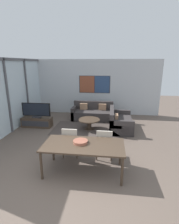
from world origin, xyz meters
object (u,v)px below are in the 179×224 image
(sofa_main, at_px, (93,113))
(dining_table, at_px, (83,147))
(television, at_px, (36,110))
(sofa_side, at_px, (119,122))
(fruit_bowl, at_px, (80,141))
(tv_console, at_px, (37,122))
(dining_chair_left, at_px, (71,140))
(dining_chair_centre, at_px, (104,142))
(coffee_table, at_px, (89,122))

(sofa_main, bearing_deg, dining_table, -86.91)
(television, relative_size, sofa_side, 0.74)
(sofa_side, height_order, fruit_bowl, sofa_side)
(dining_table, bearing_deg, tv_console, 130.22)
(tv_console, distance_m, fruit_bowl, 3.74)
(dining_chair_left, height_order, dining_chair_centre, same)
(tv_console, height_order, dining_chair_left, dining_chair_left)
(television, distance_m, dining_chair_left, 2.96)
(tv_console, relative_size, dining_chair_left, 1.41)
(dining_chair_left, bearing_deg, fruit_bowl, -57.74)
(sofa_main, relative_size, fruit_bowl, 5.41)
(tv_console, height_order, sofa_main, sofa_main)
(sofa_side, bearing_deg, dining_chair_left, 148.80)
(television, xyz_separation_m, coffee_table, (2.22, -0.00, -0.40))
(tv_console, bearing_deg, television, 90.00)
(dining_chair_centre, distance_m, fruit_bowl, 0.87)
(dining_table, bearing_deg, dining_chair_centre, 54.76)
(tv_console, bearing_deg, dining_table, -49.78)
(television, distance_m, coffee_table, 2.26)
(television, height_order, dining_chair_centre, television)
(sofa_side, relative_size, dining_chair_centre, 1.85)
(tv_console, relative_size, dining_chair_centre, 1.41)
(sofa_main, bearing_deg, coffee_table, -90.00)
(sofa_main, height_order, fruit_bowl, sofa_main)
(sofa_main, bearing_deg, fruit_bowl, -87.97)
(coffee_table, xyz_separation_m, fruit_bowl, (0.15, -2.83, 0.46))
(fruit_bowl, bearing_deg, dining_table, -38.67)
(television, xyz_separation_m, dining_chair_centre, (2.93, -2.22, -0.21))
(dining_chair_left, bearing_deg, television, 131.82)
(sofa_side, height_order, dining_chair_centre, dining_chair_centre)
(coffee_table, height_order, dining_chair_centre, dining_chair_centre)
(sofa_side, relative_size, dining_chair_left, 1.85)
(dining_chair_left, height_order, fruit_bowl, dining_chair_left)
(television, height_order, sofa_main, television)
(television, relative_size, dining_table, 0.62)
(sofa_main, distance_m, sofa_side, 1.70)
(dining_chair_centre, bearing_deg, dining_chair_left, 179.01)
(sofa_side, xyz_separation_m, fruit_bowl, (-1.04, -3.01, 0.50))
(sofa_side, height_order, dining_table, sofa_side)
(sofa_main, height_order, dining_table, sofa_main)
(dining_chair_left, bearing_deg, tv_console, 131.83)
(coffee_table, bearing_deg, sofa_main, 90.00)
(tv_console, xyz_separation_m, sofa_main, (2.22, 1.38, 0.07))
(dining_table, xyz_separation_m, fruit_bowl, (-0.08, 0.07, 0.10))
(coffee_table, distance_m, dining_table, 2.93)
(dining_chair_left, bearing_deg, coffee_table, 83.57)
(television, bearing_deg, fruit_bowl, -50.10)
(dining_table, distance_m, fruit_bowl, 0.15)
(sofa_main, relative_size, dining_chair_centre, 2.19)
(tv_console, relative_size, coffee_table, 1.44)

